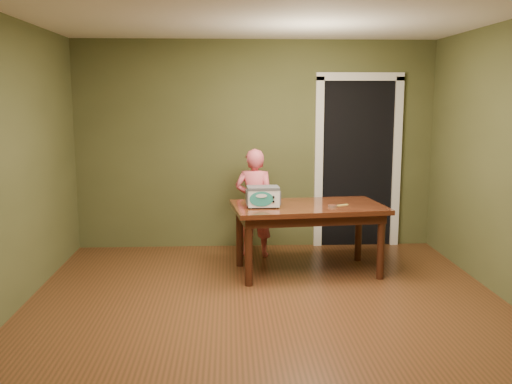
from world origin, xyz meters
TOP-DOWN VIEW (x-y plane):
  - floor at (0.00, 0.00)m, footprint 5.00×5.00m
  - room_shell at (0.00, 0.00)m, footprint 4.52×5.02m
  - doorway at (1.30, 2.78)m, footprint 1.10×0.66m
  - dining_table at (0.51, 1.33)m, footprint 1.69×1.07m
  - toy_oven at (0.02, 1.23)m, footprint 0.36×0.26m
  - baking_pan at (0.75, 1.19)m, footprint 0.10×0.10m
  - spatula at (0.86, 1.28)m, footprint 0.17×0.11m
  - child at (-0.03, 2.04)m, footprint 0.53×0.41m

SIDE VIEW (x-z plane):
  - floor at x=0.00m, z-range 0.00..0.00m
  - child at x=-0.03m, z-range 0.00..1.30m
  - dining_table at x=0.51m, z-range 0.28..1.03m
  - spatula at x=0.86m, z-range 0.75..0.76m
  - baking_pan at x=0.75m, z-range 0.75..0.77m
  - toy_oven at x=0.02m, z-range 0.76..0.98m
  - doorway at x=1.30m, z-range -0.07..2.18m
  - room_shell at x=0.00m, z-range 0.40..3.01m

